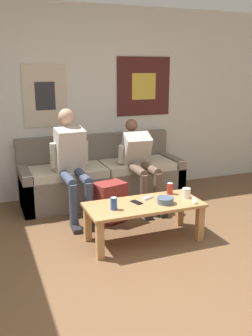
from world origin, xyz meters
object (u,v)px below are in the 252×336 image
(person_seated_adult, at_px, (72,160))
(person_seated_teen, at_px, (139,160))
(coffee_table, at_px, (144,210))
(backpack, at_px, (110,203))
(cell_phone, at_px, (136,202))
(drink_can_red, at_px, (170,189))
(ceramic_bowl, at_px, (165,200))
(pillar_candle, at_px, (186,193))
(couch, at_px, (102,178))
(game_controller_near_left, at_px, (195,201))
(game_controller_near_right, at_px, (148,198))
(drink_can_blue, at_px, (114,203))

(person_seated_adult, distance_m, person_seated_teen, 0.89)
(coffee_table, bearing_deg, person_seated_teen, 69.27)
(backpack, distance_m, cell_phone, 0.60)
(drink_can_red, bearing_deg, ceramic_bowl, -125.99)
(coffee_table, height_order, pillar_candle, pillar_candle)
(person_seated_adult, bearing_deg, cell_phone, -64.38)
(couch, bearing_deg, person_seated_teen, -44.16)
(cell_phone, bearing_deg, person_seated_adult, 115.62)
(person_seated_adult, xyz_separation_m, game_controller_near_left, (1.01, -1.12, -0.27))
(pillar_candle, height_order, cell_phone, pillar_candle)
(person_seated_adult, distance_m, ceramic_bowl, 1.29)
(person_seated_adult, xyz_separation_m, person_seated_teen, (0.88, 0.02, -0.08))
(game_controller_near_right, bearing_deg, ceramic_bowl, -59.44)
(backpack, height_order, game_controller_near_left, backpack)
(pillar_candle, distance_m, game_controller_near_right, 0.41)
(game_controller_near_left, xyz_separation_m, game_controller_near_right, (-0.41, 0.26, 0.00))
(coffee_table, height_order, drink_can_red, drink_can_red)
(backpack, distance_m, pillar_candle, 0.92)
(ceramic_bowl, relative_size, pillar_candle, 1.49)
(coffee_table, height_order, person_seated_teen, person_seated_teen)
(drink_can_blue, distance_m, cell_phone, 0.30)
(cell_phone, bearing_deg, backpack, 99.11)
(pillar_candle, relative_size, cell_phone, 0.78)
(couch, height_order, game_controller_near_left, couch)
(person_seated_adult, relative_size, game_controller_near_right, 8.80)
(couch, distance_m, cell_phone, 1.33)
(person_seated_adult, bearing_deg, couch, 39.03)
(person_seated_teen, height_order, drink_can_blue, person_seated_teen)
(ceramic_bowl, bearing_deg, backpack, 117.57)
(backpack, relative_size, ceramic_bowl, 2.66)
(game_controller_near_left, bearing_deg, coffee_table, 163.15)
(person_seated_adult, xyz_separation_m, backpack, (0.35, -0.36, -0.46))
(ceramic_bowl, bearing_deg, couch, 98.52)
(person_seated_adult, bearing_deg, person_seated_teen, 1.51)
(person_seated_adult, height_order, drink_can_blue, person_seated_adult)
(backpack, bearing_deg, couch, 79.51)
(drink_can_blue, xyz_separation_m, cell_phone, (0.28, 0.09, -0.06))
(person_seated_teen, xyz_separation_m, drink_can_blue, (-0.72, -1.04, -0.13))
(game_controller_near_left, bearing_deg, cell_phone, 160.84)
(person_seated_teen, height_order, cell_phone, person_seated_teen)
(person_seated_teen, height_order, game_controller_near_right, person_seated_teen)
(pillar_candle, xyz_separation_m, game_controller_near_left, (0.01, -0.15, -0.04))
(person_seated_teen, distance_m, ceramic_bowl, 1.10)
(person_seated_adult, height_order, game_controller_near_left, person_seated_adult)
(game_controller_near_left, height_order, game_controller_near_right, same)
(person_seated_adult, distance_m, pillar_candle, 1.41)
(couch, bearing_deg, drink_can_red, -71.79)
(coffee_table, relative_size, ceramic_bowl, 6.83)
(pillar_candle, height_order, drink_can_red, drink_can_red)
(coffee_table, xyz_separation_m, ceramic_bowl, (0.20, -0.08, 0.11))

